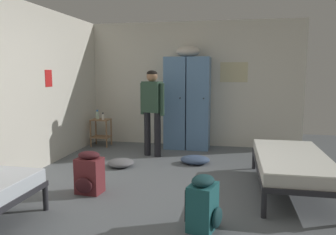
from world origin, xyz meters
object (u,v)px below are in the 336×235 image
bed_right (292,162)px  backpack_teal (204,204)px  person_traveler (152,105)px  lotion_bottle (103,117)px  water_bottle (97,115)px  backpack_maroon (89,174)px  shelf_unit (101,130)px  clothes_pile_denim (195,160)px  clothes_pile_grey (121,163)px  locker_bank (187,101)px

bed_right → backpack_teal: size_ratio=3.45×
person_traveler → lotion_bottle: size_ratio=10.81×
water_bottle → backpack_maroon: size_ratio=0.35×
shelf_unit → backpack_maroon: 2.78m
water_bottle → clothes_pile_denim: water_bottle is taller
water_bottle → clothes_pile_grey: bearing=-54.6°
person_traveler → backpack_maroon: bearing=-99.5°
shelf_unit → water_bottle: 0.32m
backpack_teal → backpack_maroon: (-1.54, 0.70, 0.00)m
bed_right → person_traveler: size_ratio=1.20×
clothes_pile_grey → bed_right: bearing=-13.3°
locker_bank → backpack_maroon: 3.02m
locker_bank → clothes_pile_grey: size_ratio=4.80×
locker_bank → water_bottle: size_ratio=10.61×
locker_bank → backpack_maroon: bearing=-107.4°
person_traveler → water_bottle: size_ratio=8.13×
person_traveler → clothes_pile_denim: person_traveler is taller
backpack_teal → clothes_pile_denim: bearing=98.7°
shelf_unit → bed_right: (3.50, -2.01, 0.04)m
lotion_bottle → clothes_pile_grey: (0.86, -1.36, -0.57)m
shelf_unit → backpack_maroon: shelf_unit is taller
shelf_unit → water_bottle: water_bottle is taller
water_bottle → backpack_teal: size_ratio=0.35×
shelf_unit → person_traveler: bearing=-25.4°
bed_right → clothes_pile_denim: size_ratio=3.79×
clothes_pile_denim → bed_right: bearing=-36.6°
water_bottle → backpack_maroon: 2.85m
lotion_bottle → clothes_pile_denim: 2.32m
locker_bank → water_bottle: 1.92m
bed_right → locker_bank: bearing=127.6°
locker_bank → lotion_bottle: (-1.74, -0.23, -0.34)m
person_traveler → lotion_bottle: bearing=154.9°
clothes_pile_grey → shelf_unit: bearing=123.5°
lotion_bottle → clothes_pile_denim: lotion_bottle is taller
locker_bank → bed_right: 2.83m
shelf_unit → clothes_pile_grey: (0.93, -1.40, -0.28)m
shelf_unit → lotion_bottle: (0.07, -0.04, 0.29)m
shelf_unit → clothes_pile_grey: shelf_unit is taller
bed_right → lotion_bottle: 3.96m
water_bottle → lotion_bottle: size_ratio=1.33×
lotion_bottle → clothes_pile_denim: bearing=-24.7°
person_traveler → water_bottle: 1.52m
shelf_unit → lotion_bottle: size_ratio=3.89×
shelf_unit → backpack_teal: shelf_unit is taller
bed_right → clothes_pile_grey: (-2.57, 0.61, -0.32)m
backpack_maroon → clothes_pile_grey: (-0.01, 1.22, -0.19)m
clothes_pile_grey → lotion_bottle: bearing=122.2°
backpack_maroon → clothes_pile_denim: 2.03m
shelf_unit → bed_right: shelf_unit is taller
locker_bank → bed_right: size_ratio=1.09×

